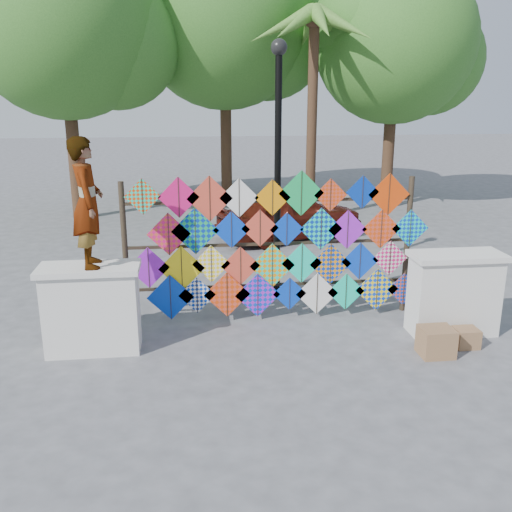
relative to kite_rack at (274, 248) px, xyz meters
name	(u,v)px	position (x,y,z in m)	size (l,w,h in m)	color
ground	(277,335)	(-0.06, -0.72, -1.20)	(80.00, 80.00, 0.00)	gray
parapet_left	(92,308)	(-2.76, -0.92, -0.55)	(1.40, 0.65, 1.28)	white
parapet_right	(454,293)	(2.64, -0.92, -0.55)	(1.40, 0.65, 1.28)	white
kite_rack	(274,248)	(0.00, 0.00, 0.00)	(4.95, 0.24, 2.44)	#30261A
tree_west	(67,23)	(-4.46, 8.31, 4.18)	(5.85, 5.20, 8.01)	#4E3621
tree_mid	(228,19)	(0.05, 10.31, 4.58)	(6.30, 5.60, 8.61)	#4E3621
tree_east	(398,43)	(5.03, 8.81, 3.79)	(5.40, 4.80, 7.42)	#4E3621
palm_tree	(314,39)	(2.14, 7.28, 3.75)	(3.62, 3.62, 5.83)	#4E3621
vendor_woman	(87,203)	(-2.70, -0.92, 0.97)	(0.65, 0.42, 1.77)	#99999E
sedan	(290,214)	(1.18, 5.16, -0.56)	(1.50, 3.72, 1.27)	#53170E
lamppost	(278,146)	(0.24, 1.28, 1.49)	(0.28, 0.28, 4.46)	black
cardboard_box_near	(436,342)	(2.08, -1.65, -0.99)	(0.46, 0.41, 0.41)	#957048
cardboard_box_far	(466,338)	(2.64, -1.44, -1.06)	(0.34, 0.31, 0.28)	#957048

